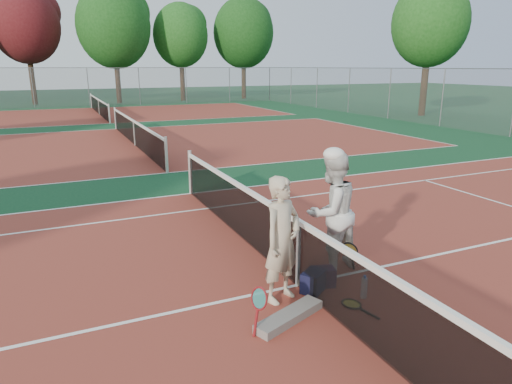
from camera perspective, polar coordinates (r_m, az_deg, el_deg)
ground at (r=6.86m, az=5.20°, el=-11.55°), size 130.00×130.00×0.00m
court_main at (r=6.85m, az=5.20°, el=-11.53°), size 23.77×10.97×0.01m
court_far_a at (r=19.29m, az=-14.86°, el=5.68°), size 23.77×10.97×0.01m
court_far_b at (r=32.59m, az=-18.97°, el=9.16°), size 23.77×10.97×0.01m
net_main at (r=6.64m, az=5.31°, el=-7.63°), size 0.10×10.98×1.02m
net_far_a at (r=19.22m, az=-14.97°, el=7.17°), size 0.10×10.98×1.02m
net_far_b at (r=32.54m, az=-19.05°, el=10.05°), size 0.10×10.98×1.02m
fence_back at (r=39.45m, az=-20.22°, el=12.19°), size 32.00×0.06×3.00m
player_a at (r=6.12m, az=3.29°, el=-5.99°), size 0.75×0.64×1.74m
player_b at (r=7.10m, az=9.39°, el=-2.49°), size 1.04×0.88×1.88m
racket_red at (r=5.60m, az=0.39°, el=-14.66°), size 0.26×0.31×0.59m
racket_black_held at (r=7.18m, az=11.65°, el=-8.11°), size 0.40×0.39×0.54m
racket_spare at (r=6.45m, az=11.85°, el=-13.54°), size 0.39×0.64×0.03m
sports_bag_navy at (r=6.66m, az=7.21°, el=-11.02°), size 0.46×0.43×0.30m
sports_bag_purple at (r=6.84m, az=8.34°, el=-10.45°), size 0.39×0.32×0.28m
net_cover_canvas at (r=5.98m, az=4.17°, el=-15.26°), size 1.09×0.62×0.11m
water_bottle at (r=6.60m, az=13.36°, el=-11.60°), size 0.09×0.09×0.30m
tree_back_maroon at (r=43.35m, az=-26.87°, el=18.12°), size 5.34×5.34×9.41m
tree_back_3 at (r=42.28m, az=-17.38°, el=19.19°), size 6.09×6.09×9.87m
tree_back_4 at (r=44.27m, az=-9.41°, el=18.74°), size 4.96×4.96×8.67m
tree_back_5 at (r=46.51m, az=-1.58°, el=19.24°), size 5.80×5.80×9.54m
tree_right_1 at (r=32.10m, az=20.93°, el=19.12°), size 4.70×4.70×8.43m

